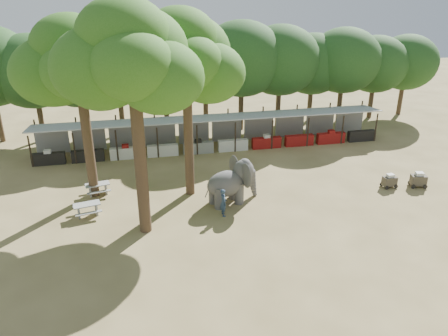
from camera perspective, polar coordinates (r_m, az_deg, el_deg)
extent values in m
plane|color=brown|center=(23.59, 4.95, -8.99)|extent=(100.00, 100.00, 0.00)
cube|color=#A1A4A9|center=(35.06, -1.44, 6.58)|extent=(28.00, 2.99, 0.39)
cylinder|color=#2D2319|center=(34.28, -22.17, 2.13)|extent=(0.12, 0.12, 2.40)
cylinder|color=#2D2319|center=(36.73, -21.59, 3.91)|extent=(0.12, 0.12, 2.80)
cube|color=black|center=(34.77, -21.93, 1.13)|extent=(2.38, 0.50, 0.90)
cube|color=gray|center=(36.81, -21.51, 3.30)|extent=(2.52, 0.12, 2.00)
cylinder|color=#2D2319|center=(33.86, -17.53, 2.55)|extent=(0.12, 0.12, 2.40)
cylinder|color=#2D2319|center=(36.34, -17.25, 4.31)|extent=(0.12, 0.12, 2.80)
cube|color=black|center=(34.35, -17.35, 1.52)|extent=(2.38, 0.50, 0.90)
cube|color=gray|center=(36.42, -17.18, 3.69)|extent=(2.52, 0.12, 2.00)
cylinder|color=#2D2319|center=(33.67, -12.80, 2.95)|extent=(0.12, 0.12, 2.40)
cylinder|color=#2D2319|center=(36.16, -12.84, 4.70)|extent=(0.12, 0.12, 2.80)
cube|color=silver|center=(34.16, -12.69, 1.91)|extent=(2.38, 0.50, 0.90)
cube|color=gray|center=(36.24, -12.78, 4.07)|extent=(2.52, 0.12, 2.00)
cylinder|color=#2D2319|center=(33.71, -8.04, 3.33)|extent=(0.12, 0.12, 2.40)
cylinder|color=#2D2319|center=(36.19, -8.40, 5.05)|extent=(0.12, 0.12, 2.80)
cube|color=silver|center=(34.20, -8.01, 2.29)|extent=(2.38, 0.50, 0.90)
cube|color=gray|center=(36.27, -8.36, 4.43)|extent=(2.52, 0.12, 2.00)
cylinder|color=#2D2319|center=(33.98, -3.33, 3.69)|extent=(0.12, 0.12, 2.40)
cylinder|color=#2D2319|center=(36.44, -3.99, 5.38)|extent=(0.12, 0.12, 2.80)
cube|color=gray|center=(34.47, -3.36, 2.65)|extent=(2.38, 0.50, 0.90)
cube|color=gray|center=(36.52, -3.96, 4.76)|extent=(2.52, 0.12, 2.00)
cylinder|color=#2D2319|center=(34.47, 1.28, 4.02)|extent=(0.12, 0.12, 2.40)
cylinder|color=#2D2319|center=(36.91, 0.33, 5.67)|extent=(0.12, 0.12, 2.80)
cube|color=silver|center=(34.95, 1.18, 2.99)|extent=(2.38, 0.50, 0.90)
cube|color=gray|center=(36.98, 0.35, 5.05)|extent=(2.52, 0.12, 2.00)
cylinder|color=#2D2319|center=(35.18, 5.74, 4.31)|extent=(0.12, 0.12, 2.40)
cylinder|color=#2D2319|center=(37.57, 4.53, 5.91)|extent=(0.12, 0.12, 2.80)
cube|color=maroon|center=(35.66, 5.58, 3.30)|extent=(2.38, 0.50, 0.90)
cube|color=gray|center=(37.65, 4.54, 5.31)|extent=(2.52, 0.12, 2.00)
cylinder|color=#2D2319|center=(36.10, 10.00, 4.56)|extent=(0.12, 0.12, 2.40)
cylinder|color=#2D2319|center=(38.43, 8.57, 6.12)|extent=(0.12, 0.12, 2.80)
cube|color=maroon|center=(36.56, 9.78, 3.58)|extent=(2.38, 0.50, 0.90)
cube|color=gray|center=(38.51, 8.56, 5.53)|extent=(2.52, 0.12, 2.00)
cylinder|color=#2D2319|center=(37.21, 14.03, 4.78)|extent=(0.12, 0.12, 2.40)
cylinder|color=#2D2319|center=(39.47, 12.41, 6.29)|extent=(0.12, 0.12, 2.80)
cube|color=maroon|center=(37.65, 13.76, 3.82)|extent=(2.38, 0.50, 0.90)
cube|color=gray|center=(39.54, 12.39, 5.72)|extent=(2.52, 0.12, 2.00)
cylinder|color=#2D2319|center=(38.48, 17.82, 4.96)|extent=(0.12, 0.12, 2.40)
cylinder|color=#2D2319|center=(40.68, 16.05, 6.43)|extent=(0.12, 0.12, 2.80)
cube|color=black|center=(38.92, 17.51, 4.03)|extent=(2.38, 0.50, 0.90)
cube|color=gray|center=(40.75, 16.02, 5.87)|extent=(2.52, 0.12, 2.00)
cylinder|color=#332316|center=(27.38, -17.59, 5.26)|extent=(0.60, 0.60, 9.20)
cone|color=#332316|center=(26.41, -18.83, 14.78)|extent=(0.57, 0.57, 2.88)
ellipsoid|color=#205211|center=(27.10, -21.37, 11.64)|extent=(4.80, 4.80, 3.94)
ellipsoid|color=#205211|center=(26.00, -15.78, 11.01)|extent=(4.20, 4.20, 3.44)
ellipsoid|color=#205211|center=(27.58, -17.97, 13.55)|extent=(5.20, 5.20, 4.26)
ellipsoid|color=#205211|center=(25.30, -18.79, 11.96)|extent=(3.80, 3.80, 3.12)
ellipsoid|color=#205211|center=(26.64, -19.45, 14.81)|extent=(4.40, 4.40, 3.61)
cylinder|color=#332316|center=(22.28, -11.08, 3.53)|extent=(0.64, 0.64, 10.40)
cone|color=#332316|center=(21.14, -12.20, 16.91)|extent=(0.61, 0.61, 3.25)
ellipsoid|color=#205211|center=(21.69, -15.63, 12.57)|extent=(4.80, 4.80, 3.94)
ellipsoid|color=#205211|center=(20.88, -8.37, 11.65)|extent=(4.20, 4.20, 3.44)
ellipsoid|color=#205211|center=(22.35, -11.49, 14.80)|extent=(5.20, 5.20, 4.26)
ellipsoid|color=#205211|center=(20.02, -11.85, 12.96)|extent=(3.80, 3.80, 3.12)
ellipsoid|color=#205211|center=(21.36, -13.00, 16.47)|extent=(4.40, 4.40, 3.61)
cylinder|color=#332316|center=(26.38, -4.73, 6.08)|extent=(0.56, 0.56, 9.60)
cone|color=#332316|center=(25.39, -5.10, 16.49)|extent=(0.53, 0.53, 3.00)
ellipsoid|color=#205211|center=(25.76, -8.24, 13.20)|extent=(4.80, 4.80, 3.94)
ellipsoid|color=#205211|center=(25.26, -2.01, 12.30)|extent=(4.20, 4.20, 3.44)
ellipsoid|color=#205211|center=(26.61, -4.90, 14.98)|extent=(5.20, 5.20, 4.26)
ellipsoid|color=#205211|center=(24.28, -4.60, 13.47)|extent=(3.80, 3.80, 3.12)
ellipsoid|color=#205211|center=(25.56, -5.85, 16.41)|extent=(4.40, 4.40, 3.61)
cylinder|color=#332316|center=(40.90, -26.59, 5.63)|extent=(0.44, 0.44, 3.74)
cylinder|color=#332316|center=(40.17, -21.99, 6.13)|extent=(0.44, 0.44, 3.74)
ellipsoid|color=#153613|center=(39.35, -22.79, 11.20)|extent=(6.46, 5.95, 5.61)
cylinder|color=#332316|center=(39.70, -17.25, 6.59)|extent=(0.44, 0.44, 3.74)
ellipsoid|color=#153613|center=(38.87, -17.89, 11.75)|extent=(6.46, 5.95, 5.61)
cylinder|color=#332316|center=(39.51, -12.42, 7.02)|extent=(0.44, 0.44, 3.74)
ellipsoid|color=#153613|center=(38.68, -12.89, 12.22)|extent=(6.46, 5.95, 5.61)
cylinder|color=#332316|center=(39.60, -7.57, 7.40)|extent=(0.44, 0.44, 3.74)
ellipsoid|color=#153613|center=(38.77, -7.85, 12.60)|extent=(6.46, 5.95, 5.61)
cylinder|color=#332316|center=(39.97, -2.76, 7.72)|extent=(0.44, 0.44, 3.74)
ellipsoid|color=#153613|center=(39.15, -2.87, 12.89)|extent=(6.46, 5.95, 5.61)
cylinder|color=#332316|center=(40.61, 1.93, 7.99)|extent=(0.44, 0.44, 3.74)
ellipsoid|color=#153613|center=(39.80, 2.00, 13.07)|extent=(6.46, 5.95, 5.61)
cylinder|color=#332316|center=(41.50, 6.45, 8.19)|extent=(0.44, 0.44, 3.74)
ellipsoid|color=#153613|center=(40.72, 6.68, 13.16)|extent=(6.46, 5.95, 5.61)
cylinder|color=#332316|center=(42.64, 10.76, 8.34)|extent=(0.44, 0.44, 3.74)
ellipsoid|color=#153613|center=(41.88, 11.14, 13.17)|extent=(6.46, 5.95, 5.61)
cylinder|color=#332316|center=(44.01, 14.82, 8.44)|extent=(0.44, 0.44, 3.74)
ellipsoid|color=#153613|center=(43.27, 15.33, 13.11)|extent=(6.46, 5.95, 5.61)
cylinder|color=#332316|center=(45.58, 18.63, 8.49)|extent=(0.44, 0.44, 3.74)
ellipsoid|color=#153613|center=(44.86, 19.23, 12.99)|extent=(6.46, 5.95, 5.61)
cylinder|color=#332316|center=(47.33, 22.17, 8.51)|extent=(0.44, 0.44, 3.74)
ellipsoid|color=#153613|center=(46.64, 22.85, 12.83)|extent=(6.46, 5.95, 5.61)
ellipsoid|color=#42403F|center=(26.32, 0.29, -2.06)|extent=(2.79, 2.09, 1.61)
cylinder|color=#42403F|center=(26.00, -0.63, -3.93)|extent=(0.71, 0.71, 1.35)
cylinder|color=#42403F|center=(26.61, -1.40, -3.27)|extent=(0.71, 0.71, 1.35)
cylinder|color=#42403F|center=(26.59, 1.98, -3.29)|extent=(0.71, 0.71, 1.35)
cylinder|color=#42403F|center=(27.19, 1.17, -2.66)|extent=(0.71, 0.71, 1.35)
ellipsoid|color=#42403F|center=(26.61, 2.53, -0.43)|extent=(1.63, 1.45, 1.49)
ellipsoid|color=#42403F|center=(25.92, 2.91, -1.02)|extent=(0.56, 1.24, 1.53)
ellipsoid|color=#42403F|center=(27.07, 1.33, 0.10)|extent=(0.56, 1.24, 1.53)
cone|color=#42403F|center=(27.39, 3.81, -2.12)|extent=(0.76, 0.76, 1.69)
imported|color=#26384C|center=(25.15, -0.08, -4.52)|extent=(0.42, 0.62, 1.67)
cube|color=gray|center=(26.41, -17.49, -4.55)|extent=(1.60, 0.99, 0.06)
cube|color=gray|center=(26.55, -18.45, -5.43)|extent=(0.22, 0.60, 0.69)
cube|color=gray|center=(26.62, -16.34, -5.07)|extent=(0.22, 0.60, 0.69)
cube|color=gray|center=(26.06, -17.25, -5.65)|extent=(1.51, 0.56, 0.05)
cube|color=gray|center=(27.03, -17.57, -4.61)|extent=(1.51, 0.56, 0.05)
cube|color=gray|center=(28.77, -16.22, -2.05)|extent=(1.57, 0.95, 0.06)
cube|color=gray|center=(28.89, -17.10, -2.85)|extent=(0.21, 0.60, 0.69)
cube|color=gray|center=(28.96, -15.18, -2.55)|extent=(0.21, 0.60, 0.69)
cube|color=gray|center=(28.41, -16.01, -3.02)|extent=(1.49, 0.51, 0.05)
cube|color=gray|center=(29.38, -16.29, -2.15)|extent=(1.49, 0.51, 0.05)
cube|color=#3A3226|center=(31.47, 24.05, -1.45)|extent=(1.07, 0.79, 0.67)
cylinder|color=black|center=(31.19, 23.49, -2.25)|extent=(0.29, 0.12, 0.29)
cylinder|color=black|center=(31.49, 24.79, -2.24)|extent=(0.29, 0.12, 0.29)
cylinder|color=black|center=(31.73, 23.11, -1.76)|extent=(0.29, 0.12, 0.29)
cylinder|color=black|center=(32.01, 24.39, -1.76)|extent=(0.29, 0.12, 0.29)
cube|color=silver|center=(31.31, 24.17, -0.73)|extent=(0.56, 0.49, 0.24)
cube|color=#3A3226|center=(30.69, 20.80, -1.62)|extent=(0.91, 0.58, 0.61)
cylinder|color=black|center=(30.40, 20.49, -2.44)|extent=(0.27, 0.07, 0.26)
cylinder|color=black|center=(30.80, 21.56, -2.27)|extent=(0.27, 0.07, 0.26)
cylinder|color=black|center=(30.82, 19.89, -2.00)|extent=(0.27, 0.07, 0.26)
cylinder|color=black|center=(31.21, 20.95, -1.84)|extent=(0.27, 0.07, 0.26)
cube|color=silver|center=(30.53, 20.91, -0.94)|extent=(0.46, 0.38, 0.22)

